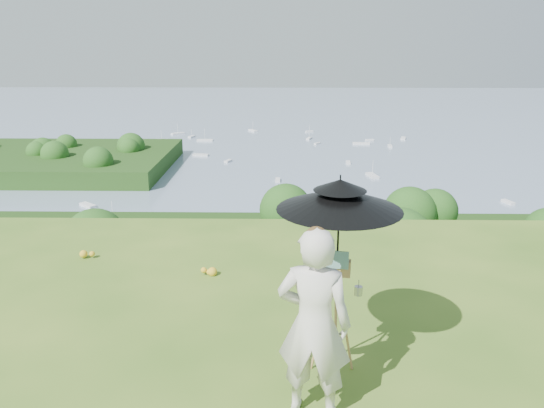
# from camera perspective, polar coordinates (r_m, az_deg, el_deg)

# --- Properties ---
(shoreline_tier) EXTENTS (170.00, 28.00, 8.00)m
(shoreline_tier) POSITION_cam_1_polar(r_m,az_deg,el_deg) (87.19, 1.24, -9.79)
(shoreline_tier) COLOR #6A6455
(shoreline_tier) RESTS_ON bay_water
(bay_water) EXTENTS (700.00, 700.00, 0.00)m
(bay_water) POSITION_cam_1_polar(r_m,az_deg,el_deg) (245.67, 1.10, 8.28)
(bay_water) COLOR #7489A6
(bay_water) RESTS_ON ground
(peninsula) EXTENTS (90.00, 60.00, 12.00)m
(peninsula) POSITION_cam_1_polar(r_m,az_deg,el_deg) (177.47, -23.95, 5.06)
(peninsula) COLOR #19340E
(peninsula) RESTS_ON bay_water
(slope_trees) EXTENTS (110.00, 50.00, 6.00)m
(slope_trees) POSITION_cam_1_polar(r_m,az_deg,el_deg) (42.02, 1.63, -8.83)
(slope_trees) COLOR #1C5419
(slope_trees) RESTS_ON forest_slope
(harbor_town) EXTENTS (110.00, 22.00, 5.00)m
(harbor_town) POSITION_cam_1_polar(r_m,az_deg,el_deg) (84.46, 1.27, -5.85)
(harbor_town) COLOR beige
(harbor_town) RESTS_ON shoreline_tier
(moored_boats) EXTENTS (140.00, 140.00, 0.70)m
(moored_boats) POSITION_cam_1_polar(r_m,az_deg,el_deg) (168.36, -3.13, 4.31)
(moored_boats) COLOR silver
(moored_boats) RESTS_ON bay_water
(painter) EXTENTS (0.75, 0.57, 1.83)m
(painter) POSITION_cam_1_polar(r_m,az_deg,el_deg) (4.83, 4.54, -12.79)
(painter) COLOR silver
(painter) RESTS_ON ground
(field_easel) EXTENTS (0.63, 0.63, 1.42)m
(field_easel) POSITION_cam_1_polar(r_m,az_deg,el_deg) (5.44, 6.77, -11.74)
(field_easel) COLOR #AE7C49
(field_easel) RESTS_ON ground
(sun_umbrella) EXTENTS (1.32, 1.32, 0.97)m
(sun_umbrella) POSITION_cam_1_polar(r_m,az_deg,el_deg) (5.08, 7.18, -2.21)
(sun_umbrella) COLOR black
(sun_umbrella) RESTS_ON field_easel
(painter_cap) EXTENTS (0.24, 0.27, 0.10)m
(painter_cap) POSITION_cam_1_polar(r_m,az_deg,el_deg) (4.46, 4.80, -3.12)
(painter_cap) COLOR #C66C71
(painter_cap) RESTS_ON painter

